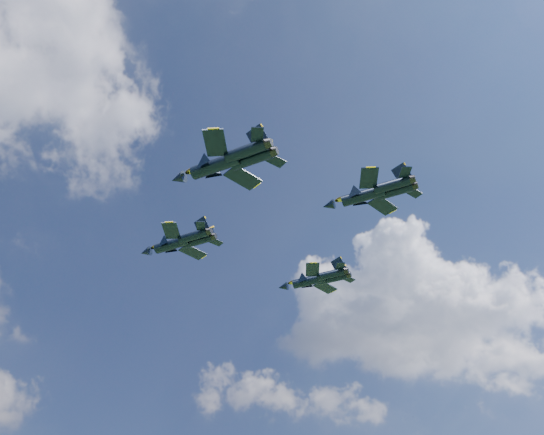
{
  "coord_description": "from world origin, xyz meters",
  "views": [
    {
      "loc": [
        -40.45,
        -59.7,
        3.31
      ],
      "look_at": [
        4.65,
        1.21,
        62.38
      ],
      "focal_mm": 40.0,
      "sensor_mm": 36.0,
      "label": 1
    }
  ],
  "objects": [
    {
      "name": "jet_slot",
      "position": [
        13.02,
        -10.33,
        63.18
      ],
      "size": [
        11.54,
        15.53,
        3.77
      ],
      "rotation": [
        0.0,
        0.0,
        0.5
      ],
      "color": "black"
    },
    {
      "name": "jet_right",
      "position": [
        20.01,
        11.33,
        61.3
      ],
      "size": [
        10.55,
        14.14,
        3.44
      ],
      "rotation": [
        0.0,
        0.0,
        0.52
      ],
      "color": "black"
    },
    {
      "name": "jet_lead",
      "position": [
        -4.94,
        16.98,
        62.01
      ],
      "size": [
        10.96,
        14.79,
        3.58
      ],
      "rotation": [
        0.0,
        0.0,
        0.5
      ],
      "color": "black"
    },
    {
      "name": "jet_left",
      "position": [
        -9.78,
        -4.12,
        61.5
      ],
      "size": [
        12.75,
        17.28,
        4.17
      ],
      "rotation": [
        0.0,
        0.0,
        0.48
      ],
      "color": "black"
    }
  ]
}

